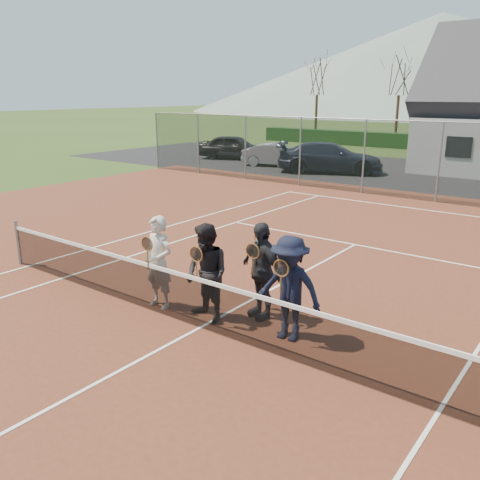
{
  "coord_description": "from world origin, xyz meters",
  "views": [
    {
      "loc": [
        5.5,
        -6.1,
        4.02
      ],
      "look_at": [
        -0.25,
        1.5,
        1.25
      ],
      "focal_mm": 38.0,
      "sensor_mm": 36.0,
      "label": 1
    }
  ],
  "objects": [
    {
      "name": "car_a",
      "position": [
        -14.16,
        19.28,
        0.75
      ],
      "size": [
        4.76,
        3.1,
        1.51
      ],
      "primitive_type": "imported",
      "rotation": [
        0.0,
        0.0,
        1.9
      ],
      "color": "black",
      "rests_on": "ground"
    },
    {
      "name": "player_b",
      "position": [
        -0.12,
        0.34,
        0.92
      ],
      "size": [
        1.0,
        0.86,
        1.8
      ],
      "color": "black",
      "rests_on": "court_surface"
    },
    {
      "name": "ground",
      "position": [
        0.0,
        20.0,
        0.0
      ],
      "size": [
        220.0,
        220.0,
        0.0
      ],
      "primitive_type": "plane",
      "color": "#2C4217",
      "rests_on": "ground"
    },
    {
      "name": "tree_b",
      "position": [
        -9.0,
        33.0,
        5.79
      ],
      "size": [
        3.2,
        3.2,
        7.77
      ],
      "color": "#392315",
      "rests_on": "ground"
    },
    {
      "name": "hill_west",
      "position": [
        -25.0,
        95.0,
        9.0
      ],
      "size": [
        110.0,
        110.0,
        18.0
      ],
      "primitive_type": "cone",
      "color": "slate",
      "rests_on": "ground"
    },
    {
      "name": "tarmac_carpark",
      "position": [
        -4.0,
        20.0,
        0.01
      ],
      "size": [
        40.0,
        12.0,
        0.01
      ],
      "primitive_type": "cube",
      "color": "black",
      "rests_on": "ground"
    },
    {
      "name": "tennis_net",
      "position": [
        0.0,
        0.0,
        0.54
      ],
      "size": [
        11.68,
        0.08,
        1.1
      ],
      "color": "slate",
      "rests_on": "ground"
    },
    {
      "name": "court_markings",
      "position": [
        0.0,
        0.0,
        0.02
      ],
      "size": [
        11.03,
        23.83,
        0.01
      ],
      "color": "white",
      "rests_on": "court_surface"
    },
    {
      "name": "perimeter_fence",
      "position": [
        0.0,
        13.5,
        1.52
      ],
      "size": [
        30.07,
        0.07,
        3.02
      ],
      "color": "slate",
      "rests_on": "ground"
    },
    {
      "name": "car_b",
      "position": [
        -10.29,
        18.18,
        0.63
      ],
      "size": [
        4.04,
        2.35,
        1.26
      ],
      "primitive_type": "imported",
      "rotation": [
        0.0,
        0.0,
        1.85
      ],
      "color": "gray",
      "rests_on": "ground"
    },
    {
      "name": "court_surface",
      "position": [
        0.0,
        0.0,
        0.01
      ],
      "size": [
        30.0,
        30.0,
        0.02
      ],
      "primitive_type": "cube",
      "color": "#562819",
      "rests_on": "ground"
    },
    {
      "name": "tree_a",
      "position": [
        -16.0,
        33.0,
        5.79
      ],
      "size": [
        3.2,
        3.2,
        7.77
      ],
      "color": "#372614",
      "rests_on": "ground"
    },
    {
      "name": "player_c",
      "position": [
        0.56,
        1.07,
        0.92
      ],
      "size": [
        1.14,
        0.75,
        1.8
      ],
      "color": "#232429",
      "rests_on": "court_surface"
    },
    {
      "name": "player_a",
      "position": [
        -1.24,
        0.25,
        0.92
      ],
      "size": [
        0.66,
        0.5,
        1.8
      ],
      "color": "beige",
      "rests_on": "court_surface"
    },
    {
      "name": "player_d",
      "position": [
        1.44,
        0.61,
        0.92
      ],
      "size": [
        1.21,
        0.76,
        1.8
      ],
      "color": "black",
      "rests_on": "court_surface"
    },
    {
      "name": "car_c",
      "position": [
        -6.73,
        17.81,
        0.78
      ],
      "size": [
        5.82,
        4.21,
        1.57
      ],
      "primitive_type": "imported",
      "rotation": [
        0.0,
        0.0,
        1.99
      ],
      "color": "black",
      "rests_on": "ground"
    }
  ]
}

